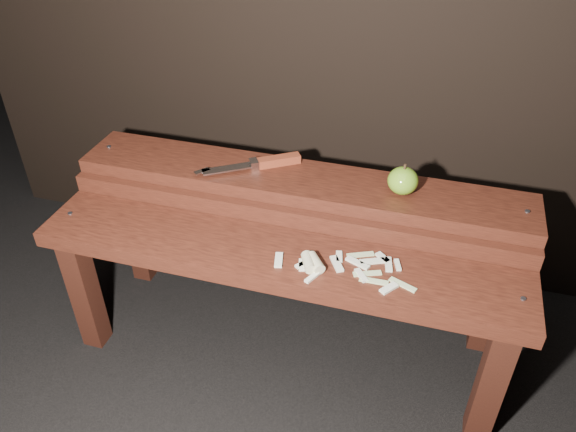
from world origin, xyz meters
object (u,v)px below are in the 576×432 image
(apple, at_px, (403,181))
(knife, at_px, (265,163))
(bench_front_tier, at_px, (274,276))
(bench_rear_tier, at_px, (299,205))

(apple, relative_size, knife, 0.32)
(bench_front_tier, relative_size, bench_rear_tier, 1.00)
(bench_rear_tier, height_order, knife, knife)
(bench_rear_tier, distance_m, knife, 0.14)
(knife, bearing_deg, apple, -3.70)
(apple, bearing_deg, bench_rear_tier, -179.06)
(bench_rear_tier, relative_size, knife, 4.77)
(bench_rear_tier, relative_size, apple, 14.92)
(bench_front_tier, bearing_deg, bench_rear_tier, 90.00)
(bench_front_tier, distance_m, apple, 0.39)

